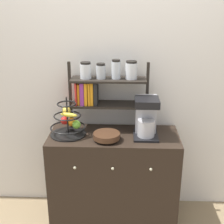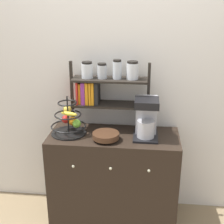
{
  "view_description": "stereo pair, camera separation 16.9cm",
  "coord_description": "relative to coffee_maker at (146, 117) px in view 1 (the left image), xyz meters",
  "views": [
    {
      "loc": [
        0.08,
        -2.2,
        1.96
      ],
      "look_at": [
        -0.02,
        0.24,
        1.05
      ],
      "focal_mm": 50.0,
      "sensor_mm": 36.0,
      "label": 1
    },
    {
      "loc": [
        0.25,
        -2.18,
        1.96
      ],
      "look_at": [
        -0.02,
        0.24,
        1.05
      ],
      "focal_mm": 50.0,
      "sensor_mm": 36.0,
      "label": 2
    }
  ],
  "objects": [
    {
      "name": "wall_back",
      "position": [
        -0.27,
        0.28,
        0.29
      ],
      "size": [
        7.0,
        0.05,
        2.6
      ],
      "primitive_type": "cube",
      "color": "silver",
      "rests_on": "ground_plane"
    },
    {
      "name": "sideboard",
      "position": [
        -0.27,
        -0.01,
        -0.59
      ],
      "size": [
        1.12,
        0.49,
        0.84
      ],
      "color": "black",
      "rests_on": "ground_plane"
    },
    {
      "name": "coffee_maker",
      "position": [
        0.0,
        0.0,
        0.0
      ],
      "size": [
        0.21,
        0.25,
        0.34
      ],
      "color": "black",
      "rests_on": "sideboard"
    },
    {
      "name": "fruit_stand",
      "position": [
        -0.66,
        -0.01,
        -0.06
      ],
      "size": [
        0.3,
        0.3,
        0.34
      ],
      "color": "black",
      "rests_on": "sideboard"
    },
    {
      "name": "wooden_bowl",
      "position": [
        -0.33,
        -0.11,
        -0.13
      ],
      "size": [
        0.22,
        0.22,
        0.06
      ],
      "color": "#422819",
      "rests_on": "sideboard"
    },
    {
      "name": "shelf_hutch",
      "position": [
        -0.38,
        0.13,
        0.23
      ],
      "size": [
        0.69,
        0.2,
        0.62
      ],
      "color": "black",
      "rests_on": "sideboard"
    }
  ]
}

